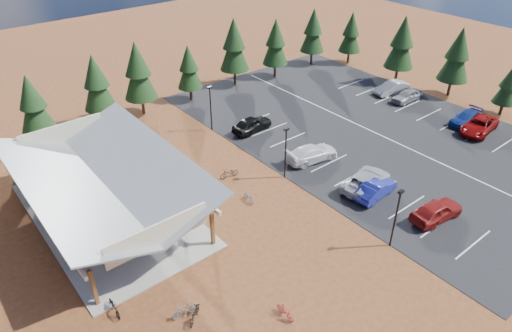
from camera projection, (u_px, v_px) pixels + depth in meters
name	position (u px, v px, depth m)	size (l,w,h in m)	color
ground	(257.00, 208.00, 38.71)	(140.00, 140.00, 0.00)	#583117
asphalt_lot	(369.00, 130.00, 50.46)	(27.00, 44.00, 0.04)	black
concrete_pad	(111.00, 214.00, 37.96)	(10.60, 18.60, 0.10)	gray
bike_pavilion	(102.00, 176.00, 35.92)	(11.65, 19.40, 4.97)	brown
lamp_post_0	(396.00, 215.00, 33.21)	(0.50, 0.25, 5.14)	black
lamp_post_1	(286.00, 150.00, 41.06)	(0.50, 0.25, 5.14)	black
lamp_post_2	(211.00, 105.00, 48.90)	(0.50, 0.25, 5.14)	black
trash_bin_0	(197.00, 186.00, 40.68)	(0.60, 0.60, 0.90)	#4C331B
trash_bin_1	(177.00, 193.00, 39.75)	(0.60, 0.60, 0.90)	#4C331B
pine_2	(33.00, 104.00, 45.03)	(3.36, 3.36, 7.84)	#382314
pine_3	(96.00, 83.00, 49.08)	(3.50, 3.50, 8.15)	#382314
pine_4	(138.00, 71.00, 51.02)	(3.74, 3.74, 8.70)	#382314
pine_5	(189.00, 67.00, 54.93)	(3.01, 3.01, 7.02)	#382314
pine_6	(234.00, 45.00, 58.50)	(3.82, 3.82, 8.90)	#382314
pine_7	(275.00, 42.00, 61.07)	(3.47, 3.47, 8.07)	#382314
pine_8	(313.00, 30.00, 65.44)	(3.49, 3.49, 8.14)	#382314
pine_10	(509.00, 85.00, 51.72)	(2.66, 2.66, 6.19)	#382314
pine_11	(457.00, 55.00, 55.57)	(3.76, 3.76, 8.76)	#382314
pine_12	(402.00, 42.00, 59.18)	(3.84, 3.84, 8.96)	#382314
pine_13	(351.00, 32.00, 65.98)	(3.22, 3.22, 7.50)	#382314
bike_0	(132.00, 253.00, 33.25)	(0.63, 1.82, 0.95)	black
bike_1	(91.00, 237.00, 34.65)	(0.51, 1.80, 1.08)	gray
bike_2	(67.00, 217.00, 36.91)	(0.54, 1.56, 0.82)	#1518A1
bike_3	(67.00, 173.00, 41.98)	(0.52, 1.85, 1.11)	maroon
bike_4	(163.00, 234.00, 35.12)	(0.55, 1.57, 0.82)	black
bike_5	(132.00, 210.00, 37.62)	(0.43, 1.53, 0.92)	gray
bike_6	(135.00, 186.00, 40.33)	(0.67, 1.91, 1.00)	navy
bike_7	(117.00, 166.00, 43.26)	(0.43, 1.52, 0.91)	#98190A
bike_8	(114.00, 307.00, 29.25)	(0.65, 1.88, 0.99)	black
bike_11	(285.00, 312.00, 28.96)	(0.44, 1.56, 0.94)	maroon
bike_12	(194.00, 314.00, 28.80)	(0.61, 1.76, 0.92)	black
bike_13	(185.00, 310.00, 29.00)	(0.51, 1.81, 1.09)	gray
bike_14	(249.00, 197.00, 39.33)	(0.53, 1.53, 0.81)	#25478F
bike_16	(229.00, 173.00, 42.34)	(0.65, 1.86, 0.98)	black
car_0	(437.00, 210.00, 37.02)	(1.96, 4.88, 1.66)	maroon
car_1	(376.00, 189.00, 39.67)	(1.60, 4.58, 1.51)	#21289B
car_2	(366.00, 181.00, 40.71)	(2.61, 5.66, 1.57)	#B5B8BD
car_3	(312.00, 153.00, 44.71)	(2.21, 5.43, 1.58)	white
car_4	(252.00, 124.00, 49.86)	(1.93, 4.79, 1.63)	black
car_6	(479.00, 126.00, 49.60)	(2.60, 5.65, 1.57)	maroon
car_7	(466.00, 118.00, 51.36)	(1.97, 4.83, 1.40)	navy
car_8	(407.00, 96.00, 56.42)	(1.76, 4.36, 1.49)	gray
car_9	(392.00, 88.00, 58.36)	(1.67, 4.78, 1.57)	silver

